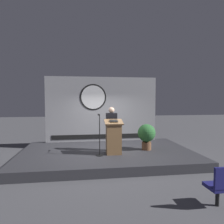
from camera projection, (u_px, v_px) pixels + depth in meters
ground_plane at (107, 158)px, 7.75m from camera, size 40.00×40.00×0.00m
stage_platform at (107, 154)px, 7.74m from camera, size 6.40×4.00×0.30m
banner_display at (102, 109)px, 9.46m from camera, size 5.11×0.12×2.97m
podium at (114, 137)px, 7.21m from camera, size 0.64×0.50×1.23m
speaker_person at (111, 129)px, 7.67m from camera, size 0.40×0.26×1.65m
microphone_stand at (99, 141)px, 7.06m from camera, size 0.24×0.58×1.44m
potted_plant at (147, 134)px, 7.84m from camera, size 0.68×0.68×0.99m
audience_chair_left at (220, 184)px, 4.17m from camera, size 0.44×0.45×0.89m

